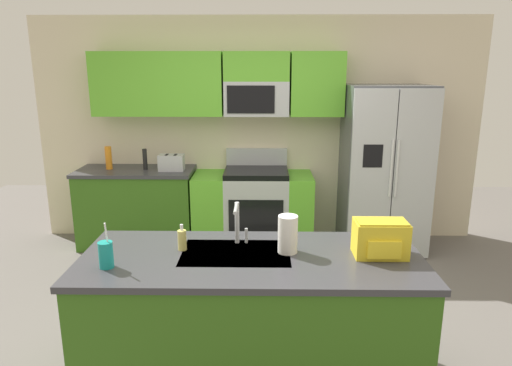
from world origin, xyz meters
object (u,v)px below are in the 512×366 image
bottle_orange (109,158)px  soap_dispenser (182,240)px  sink_faucet (238,220)px  backpack (381,238)px  range_oven (253,208)px  drink_cup_teal (106,255)px  toaster (171,163)px  paper_towel_roll (288,234)px  pepper_mill (145,159)px  refrigerator (384,169)px

bottle_orange → soap_dispenser: bearing=-62.2°
sink_faucet → backpack: (0.89, -0.17, -0.05)m
range_oven → sink_faucet: size_ratio=4.82×
range_oven → bottle_orange: (-1.65, 0.01, 0.59)m
range_oven → drink_cup_teal: 2.79m
toaster → soap_dispenser: bearing=-77.3°
paper_towel_roll → backpack: 0.57m
toaster → backpack: bearing=-53.5°
pepper_mill → sink_faucet: sink_faucet is taller
bottle_orange → range_oven: bearing=-0.4°
backpack → soap_dispenser: bearing=176.5°
backpack → range_oven: bearing=109.0°
sink_faucet → range_oven: bearing=88.7°
soap_dispenser → backpack: bearing=-3.5°
paper_towel_roll → range_oven: bearing=96.5°
pepper_mill → bottle_orange: 0.42m
bottle_orange → drink_cup_teal: (0.85, -2.64, -0.05)m
toaster → sink_faucet: bearing=-68.5°
soap_dispenser → backpack: (1.24, -0.08, 0.05)m
toaster → bottle_orange: 0.73m
backpack → drink_cup_teal: bearing=-173.1°
paper_towel_roll → bottle_orange: bearing=128.7°
sink_faucet → soap_dispenser: 0.38m
bottle_orange → sink_faucet: (1.60, -2.26, 0.04)m
toaster → drink_cup_teal: bearing=-87.3°
sink_faucet → bottle_orange: bearing=125.2°
sink_faucet → soap_dispenser: sink_faucet is taller
backpack → pepper_mill: bearing=130.4°
sink_faucet → backpack: sink_faucet is taller
bottle_orange → paper_towel_roll: size_ratio=1.09×
drink_cup_teal → soap_dispenser: (0.40, 0.27, -0.01)m
soap_dispenser → sink_faucet: bearing=15.6°
drink_cup_teal → paper_towel_roll: size_ratio=1.15×
backpack → paper_towel_roll: bearing=175.3°
refrigerator → toaster: size_ratio=6.61×
refrigerator → soap_dispenser: bearing=-129.4°
sink_faucet → refrigerator: bearing=55.2°
range_oven → backpack: 2.63m
refrigerator → pepper_mill: 2.70m
pepper_mill → bottle_orange: size_ratio=0.90×
refrigerator → backpack: (-0.63, -2.35, 0.09)m
refrigerator → toaster: bearing=179.5°
range_oven → bottle_orange: 1.75m
range_oven → sink_faucet: bearing=-91.3°
pepper_mill → drink_cup_teal: drink_cup_teal is taller
pepper_mill → refrigerator: bearing=-1.5°
pepper_mill → backpack: pepper_mill is taller
range_oven → refrigerator: 1.55m
paper_towel_roll → backpack: bearing=-4.7°
sink_faucet → paper_towel_roll: (0.32, -0.13, -0.05)m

